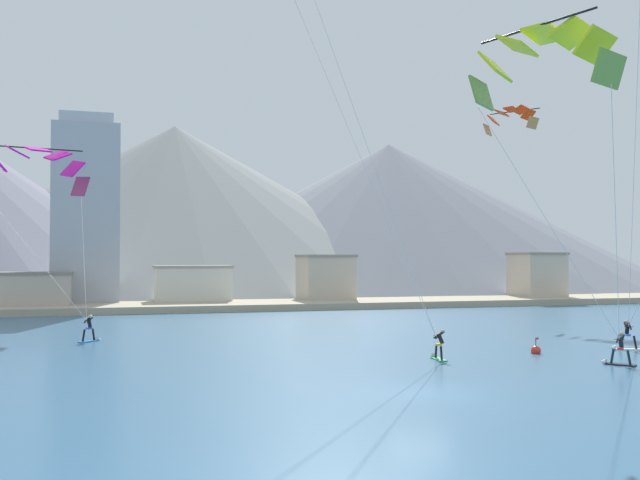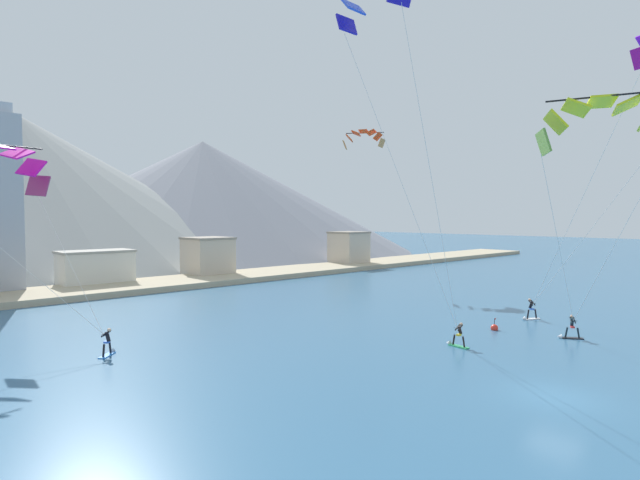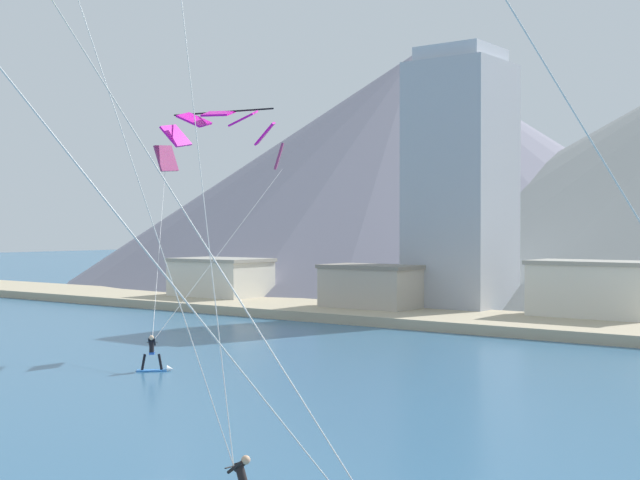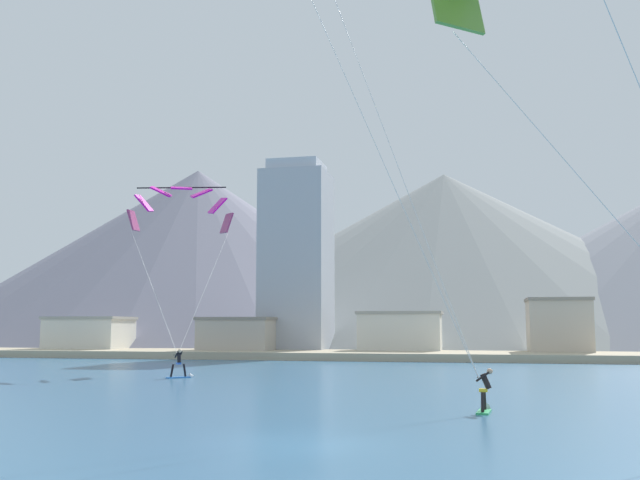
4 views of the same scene
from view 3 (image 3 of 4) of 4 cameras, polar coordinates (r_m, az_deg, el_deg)
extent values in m
cube|color=#337FDB|center=(43.95, -10.71, -8.21)|extent=(1.36, 1.30, 0.07)
cylinder|color=black|center=(43.92, -11.23, -7.67)|extent=(0.27, 0.27, 0.77)
cylinder|color=black|center=(43.85, -10.19, -7.68)|extent=(0.27, 0.27, 0.77)
cube|color=blue|center=(43.82, -10.71, -7.13)|extent=(0.40, 0.40, 0.12)
cylinder|color=black|center=(43.71, -10.72, -6.69)|extent=(0.42, 0.43, 0.65)
cylinder|color=black|center=(43.80, -10.87, -6.43)|extent=(0.44, 0.47, 0.42)
cylinder|color=black|center=(43.78, -10.55, -6.43)|extent=(0.44, 0.47, 0.42)
cylinder|color=black|center=(43.97, -10.69, -6.44)|extent=(0.40, 0.38, 0.03)
sphere|color=beige|center=(43.56, -10.73, -6.16)|extent=(0.24, 0.24, 0.24)
cone|color=white|center=(43.87, -9.57, -8.13)|extent=(0.46, 0.47, 0.36)
cylinder|color=black|center=(21.58, -5.05, -14.72)|extent=(0.43, 0.25, 0.60)
cylinder|color=black|center=(21.53, -5.47, -14.28)|extent=(0.51, 0.13, 0.39)
cylinder|color=black|center=(21.68, -5.01, -14.18)|extent=(0.51, 0.13, 0.39)
cylinder|color=black|center=(21.74, -5.57, -14.21)|extent=(0.08, 0.52, 0.03)
sphere|color=tan|center=(21.38, -4.77, -13.85)|extent=(0.22, 0.22, 0.22)
cylinder|color=silver|center=(12.66, 13.02, 12.84)|extent=(6.98, 9.43, 16.36)
cube|color=#993164|center=(54.46, -9.82, 5.17)|extent=(0.86, 1.89, 1.69)
cube|color=#E60FB3|center=(53.98, -9.21, 6.60)|extent=(1.46, 2.08, 1.56)
cube|color=#E60FB3|center=(53.43, -8.05, 7.63)|extent=(1.91, 2.19, 1.15)
cube|color=#E60FB3|center=(52.88, -6.53, 8.04)|extent=(2.16, 2.20, 0.53)
cube|color=#E60FB3|center=(52.44, -4.93, 7.76)|extent=(2.20, 2.09, 1.15)
cube|color=#E60FB3|center=(52.19, -3.54, 6.81)|extent=(2.00, 1.88, 1.56)
cube|color=#993164|center=(52.18, -2.64, 5.37)|extent=(1.57, 1.62, 1.69)
cylinder|color=black|center=(53.60, -6.27, 8.15)|extent=(6.87, 1.31, 0.10)
cylinder|color=silver|center=(49.08, -10.24, -0.44)|extent=(7.54, 7.98, 8.98)
cylinder|color=silver|center=(47.77, -6.19, -0.47)|extent=(0.85, 10.97, 8.98)
cylinder|color=silver|center=(23.69, -13.57, 9.82)|extent=(7.74, 1.19, 18.72)
cylinder|color=silver|center=(25.04, -8.21, 9.34)|extent=(6.75, 4.03, 18.72)
cylinder|color=silver|center=(11.89, -11.86, 0.29)|extent=(5.55, 6.50, 10.99)
cylinder|color=silver|center=(14.80, -7.81, 0.40)|extent=(8.47, 1.13, 10.99)
cube|color=tan|center=(59.96, 18.42, -5.52)|extent=(180.00, 10.00, 0.70)
cube|color=silver|center=(65.10, 17.06, -3.43)|extent=(8.21, 4.43, 4.30)
cube|color=#99958B|center=(64.97, 17.07, -1.40)|extent=(8.54, 4.61, 0.30)
cube|color=silver|center=(81.55, -6.39, -2.72)|extent=(8.29, 5.60, 3.82)
cube|color=#99958B|center=(81.45, -6.39, -1.27)|extent=(8.63, 5.82, 0.30)
cube|color=#B7AD9E|center=(69.42, 3.29, -3.37)|extent=(7.32, 4.20, 3.72)
cube|color=gray|center=(69.30, 3.29, -1.71)|extent=(7.61, 4.37, 0.30)
cube|color=#A8ADB7|center=(71.40, 8.99, 3.21)|extent=(7.00, 7.00, 19.84)
cube|color=silver|center=(72.61, 9.01, 11.53)|extent=(5.60, 5.60, 1.20)
cone|color=gray|center=(120.69, 6.03, 4.69)|extent=(90.42, 90.42, 30.20)
camera|label=1|loc=(36.11, -84.97, -2.35)|focal=40.00mm
camera|label=2|loc=(43.31, -56.33, 2.81)|focal=28.00mm
camera|label=4|loc=(18.68, -92.85, -11.58)|focal=40.00mm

